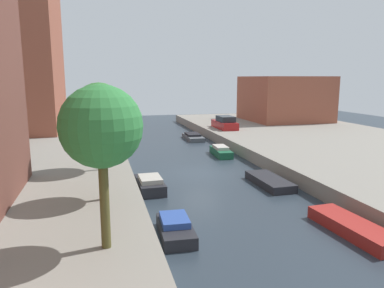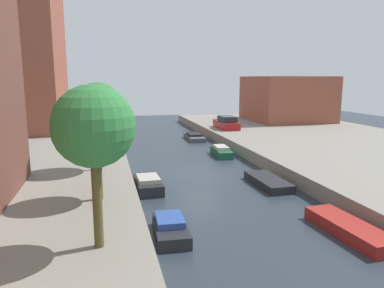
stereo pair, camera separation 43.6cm
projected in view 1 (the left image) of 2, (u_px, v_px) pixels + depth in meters
ground_plane at (200, 174)px, 26.21m from camera, size 84.00×84.00×0.00m
quay_right at (376, 156)px, 29.80m from camera, size 20.00×64.00×1.00m
apartment_tower_far at (9, 38)px, 39.37m from camera, size 10.00×13.49×20.22m
low_block_right at (284, 98)px, 50.07m from camera, size 10.00×10.07×6.00m
street_tree_0 at (101, 128)px, 11.93m from camera, size 2.77×2.77×5.63m
street_tree_1 at (101, 130)px, 17.03m from camera, size 2.79×2.79×4.81m
street_tree_2 at (99, 108)px, 22.69m from camera, size 3.13×3.13×5.55m
parked_car at (225, 123)px, 42.20m from camera, size 1.87×4.71×1.48m
moored_boat_left_1 at (175, 228)px, 15.84m from camera, size 1.54×3.13×0.82m
moored_boat_left_2 at (150, 184)px, 22.23m from camera, size 1.57×3.39×0.93m
moored_boat_right_1 at (353, 228)px, 16.07m from camera, size 1.74×4.67×0.57m
moored_boat_right_2 at (270, 181)px, 23.36m from camera, size 1.70×4.16×0.50m
moored_boat_right_3 at (221, 151)px, 32.21m from camera, size 1.42×3.61×0.87m
moored_boat_right_4 at (193, 137)px, 40.67m from camera, size 1.72×4.37×0.68m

